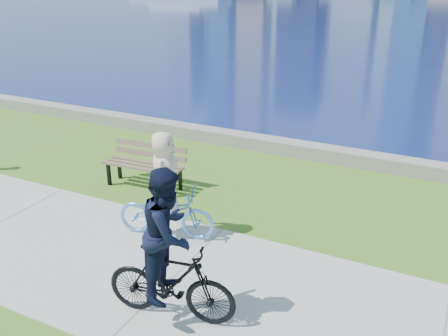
% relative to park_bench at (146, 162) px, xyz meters
% --- Properties ---
extents(ground, '(320.00, 320.00, 0.00)m').
position_rel_park_bench_xyz_m(ground, '(2.46, -2.81, -0.58)').
color(ground, '#3F691B').
rests_on(ground, ground).
extents(concrete_path, '(80.00, 3.50, 0.02)m').
position_rel_park_bench_xyz_m(concrete_path, '(2.46, -2.81, -0.57)').
color(concrete_path, '#A3A39E').
rests_on(concrete_path, ground).
extents(seawall, '(90.00, 0.50, 0.35)m').
position_rel_park_bench_xyz_m(seawall, '(2.46, 3.39, -0.41)').
color(seawall, slate).
rests_on(seawall, ground).
extents(park_bench, '(1.87, 0.73, 0.95)m').
position_rel_park_bench_xyz_m(park_bench, '(0.00, 0.00, 0.00)').
color(park_bench, black).
rests_on(park_bench, ground).
extents(cyclist_woman, '(1.05, 1.90, 2.00)m').
position_rel_park_bench_xyz_m(cyclist_woman, '(1.64, -1.72, 0.18)').
color(cyclist_woman, '#62A0EE').
rests_on(cyclist_woman, ground).
extents(cyclist_man, '(0.87, 1.94, 2.28)m').
position_rel_park_bench_xyz_m(cyclist_man, '(2.95, -3.64, 0.39)').
color(cyclist_man, black).
rests_on(cyclist_man, ground).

